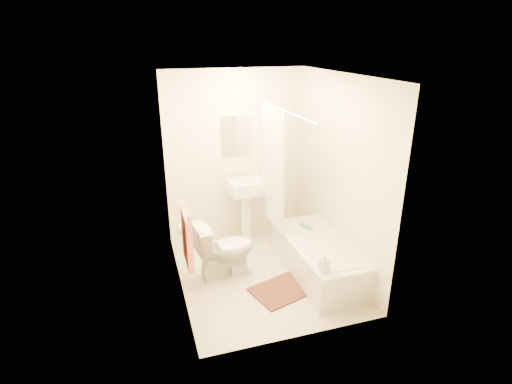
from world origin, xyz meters
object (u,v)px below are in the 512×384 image
object	(u,v)px
bath_mat	(282,290)
soap_bottle	(324,263)
sink	(247,207)
bathtub	(318,258)
toilet	(224,249)

from	to	relation	value
bath_mat	soap_bottle	size ratio (longest dim) A/B	3.20
soap_bottle	bath_mat	bearing A→B (deg)	132.07
soap_bottle	sink	bearing A→B (deg)	101.26
bath_mat	soap_bottle	world-z (taller)	soap_bottle
bathtub	soap_bottle	bearing A→B (deg)	-111.11
toilet	soap_bottle	bearing A→B (deg)	-143.21
bathtub	soap_bottle	distance (m)	0.72
bath_mat	soap_bottle	distance (m)	0.72
soap_bottle	toilet	bearing A→B (deg)	134.31
sink	bathtub	bearing A→B (deg)	-67.07
sink	toilet	bearing A→B (deg)	-126.02
sink	bath_mat	world-z (taller)	sink
bathtub	bath_mat	distance (m)	0.65
sink	bath_mat	xyz separation A→B (m)	(0.02, -1.39, -0.48)
toilet	bathtub	distance (m)	1.16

